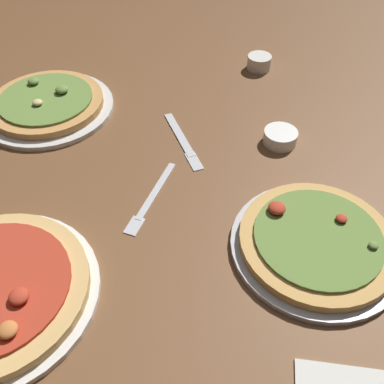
{
  "coord_description": "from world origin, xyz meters",
  "views": [
    {
      "loc": [
        -0.09,
        -0.59,
        0.63
      ],
      "look_at": [
        0.0,
        0.0,
        0.02
      ],
      "focal_mm": 41.26,
      "sensor_mm": 36.0,
      "label": 1
    }
  ],
  "objects_px": {
    "pizza_plate_side": "(316,242)",
    "ramekin_butter": "(259,62)",
    "fork_left": "(151,198)",
    "knife_right": "(182,140)",
    "pizza_plate_far": "(47,104)",
    "ramekin_sauce": "(280,137)"
  },
  "relations": [
    {
      "from": "pizza_plate_side",
      "to": "ramekin_butter",
      "type": "relative_size",
      "value": 4.64
    },
    {
      "from": "fork_left",
      "to": "pizza_plate_side",
      "type": "bearing_deg",
      "value": -30.16
    },
    {
      "from": "pizza_plate_side",
      "to": "ramekin_butter",
      "type": "xyz_separation_m",
      "value": [
        0.05,
        0.62,
        0.0
      ]
    },
    {
      "from": "fork_left",
      "to": "knife_right",
      "type": "relative_size",
      "value": 0.9
    },
    {
      "from": "pizza_plate_far",
      "to": "knife_right",
      "type": "distance_m",
      "value": 0.35
    },
    {
      "from": "pizza_plate_far",
      "to": "ramekin_butter",
      "type": "relative_size",
      "value": 4.9
    },
    {
      "from": "ramekin_sauce",
      "to": "knife_right",
      "type": "xyz_separation_m",
      "value": [
        -0.22,
        0.04,
        -0.01
      ]
    },
    {
      "from": "ramekin_sauce",
      "to": "fork_left",
      "type": "distance_m",
      "value": 0.33
    },
    {
      "from": "knife_right",
      "to": "ramekin_butter",
      "type": "bearing_deg",
      "value": 48.9
    },
    {
      "from": "ramekin_sauce",
      "to": "pizza_plate_side",
      "type": "bearing_deg",
      "value": -94.04
    },
    {
      "from": "pizza_plate_side",
      "to": "fork_left",
      "type": "distance_m",
      "value": 0.32
    },
    {
      "from": "ramekin_butter",
      "to": "ramekin_sauce",
      "type": "bearing_deg",
      "value": -95.85
    },
    {
      "from": "pizza_plate_far",
      "to": "pizza_plate_side",
      "type": "distance_m",
      "value": 0.71
    },
    {
      "from": "ramekin_sauce",
      "to": "pizza_plate_far",
      "type": "bearing_deg",
      "value": 158.88
    },
    {
      "from": "knife_right",
      "to": "fork_left",
      "type": "bearing_deg",
      "value": -116.35
    },
    {
      "from": "pizza_plate_far",
      "to": "knife_right",
      "type": "bearing_deg",
      "value": -28.41
    },
    {
      "from": "pizza_plate_far",
      "to": "pizza_plate_side",
      "type": "height_order",
      "value": "same"
    },
    {
      "from": "pizza_plate_side",
      "to": "fork_left",
      "type": "height_order",
      "value": "pizza_plate_side"
    },
    {
      "from": "pizza_plate_far",
      "to": "ramekin_sauce",
      "type": "bearing_deg",
      "value": -21.12
    },
    {
      "from": "ramekin_butter",
      "to": "knife_right",
      "type": "bearing_deg",
      "value": -131.1
    },
    {
      "from": "pizza_plate_side",
      "to": "fork_left",
      "type": "relative_size",
      "value": 1.59
    },
    {
      "from": "ramekin_sauce",
      "to": "ramekin_butter",
      "type": "relative_size",
      "value": 1.16
    }
  ]
}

